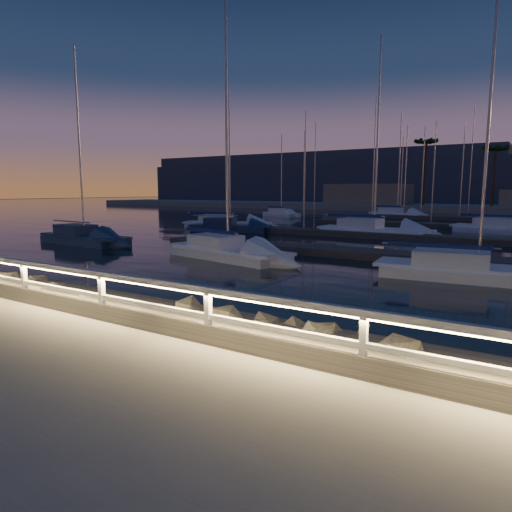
% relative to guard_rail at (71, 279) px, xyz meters
% --- Properties ---
extents(ground, '(400.00, 400.00, 0.00)m').
position_rel_guard_rail_xyz_m(ground, '(0.07, 0.00, -0.77)').
color(ground, gray).
rests_on(ground, ground).
extents(harbor_water, '(400.00, 440.00, 0.60)m').
position_rel_guard_rail_xyz_m(harbor_water, '(0.07, 31.22, -1.74)').
color(harbor_water, black).
rests_on(harbor_water, ground).
extents(guard_rail, '(44.11, 0.12, 1.06)m').
position_rel_guard_rail_xyz_m(guard_rail, '(0.00, 0.00, 0.00)').
color(guard_rail, white).
rests_on(guard_rail, ground).
extents(riprap, '(38.35, 3.30, 1.52)m').
position_rel_guard_rail_xyz_m(riprap, '(6.16, 1.22, -0.93)').
color(riprap, slate).
rests_on(riprap, ground).
extents(floating_docks, '(22.00, 36.00, 0.40)m').
position_rel_guard_rail_xyz_m(floating_docks, '(0.07, 32.50, -1.17)').
color(floating_docks, '#564F47').
rests_on(floating_docks, ground).
extents(far_shore, '(160.00, 14.00, 5.20)m').
position_rel_guard_rail_xyz_m(far_shore, '(-0.06, 74.05, -0.48)').
color(far_shore, gray).
rests_on(far_shore, ground).
extents(palm_left, '(3.00, 3.00, 11.20)m').
position_rel_guard_rail_xyz_m(palm_left, '(-7.93, 72.00, 9.36)').
color(palm_left, '#513B26').
rests_on(palm_left, ground).
extents(palm_center, '(3.00, 3.00, 9.70)m').
position_rel_guard_rail_xyz_m(palm_center, '(2.07, 73.00, 8.01)').
color(palm_center, '#513B26').
rests_on(palm_center, ground).
extents(distant_hills, '(230.00, 37.50, 18.00)m').
position_rel_guard_rail_xyz_m(distant_hills, '(-22.06, 133.69, 3.96)').
color(distant_hills, '#373F55').
rests_on(distant_hills, ground).
extents(sailboat_a, '(7.33, 2.64, 12.33)m').
position_rel_guard_rail_xyz_m(sailboat_a, '(-15.95, 12.24, -0.93)').
color(sailboat_a, navy).
rests_on(sailboat_a, ground).
extents(sailboat_b, '(7.68, 3.71, 12.63)m').
position_rel_guard_rail_xyz_m(sailboat_b, '(-4.37, 12.05, -0.95)').
color(sailboat_b, white).
rests_on(sailboat_b, ground).
extents(sailboat_c, '(7.79, 2.98, 12.91)m').
position_rel_guard_rail_xyz_m(sailboat_c, '(7.03, 12.61, -0.96)').
color(sailboat_c, white).
rests_on(sailboat_c, ground).
extents(sailboat_e, '(7.06, 3.93, 11.67)m').
position_rel_guard_rail_xyz_m(sailboat_e, '(-13.11, 24.35, -0.95)').
color(sailboat_e, navy).
rests_on(sailboat_e, ground).
extents(sailboat_f, '(8.11, 4.59, 13.35)m').
position_rel_guard_rail_xyz_m(sailboat_f, '(-15.26, 26.79, -0.93)').
color(sailboat_f, white).
rests_on(sailboat_f, ground).
extents(sailboat_j, '(8.66, 3.11, 14.50)m').
position_rel_guard_rail_xyz_m(sailboat_j, '(-1.80, 27.17, -0.91)').
color(sailboat_j, white).
rests_on(sailboat_j, ground).
extents(sailboat_l, '(9.47, 4.28, 15.47)m').
position_rel_guard_rail_xyz_m(sailboat_l, '(6.98, 34.78, -0.93)').
color(sailboat_l, white).
rests_on(sailboat_l, ground).
extents(sailboat_m, '(6.34, 3.97, 10.56)m').
position_rel_guard_rail_xyz_m(sailboat_m, '(-20.09, 45.69, -0.97)').
color(sailboat_m, white).
rests_on(sailboat_m, ground).
extents(sailboat_n, '(7.93, 4.74, 13.09)m').
position_rel_guard_rail_xyz_m(sailboat_n, '(-6.90, 52.31, -0.94)').
color(sailboat_n, white).
rests_on(sailboat_n, ground).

